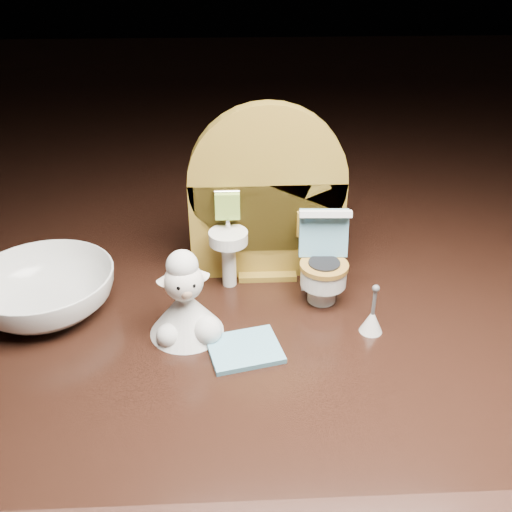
{
  "coord_description": "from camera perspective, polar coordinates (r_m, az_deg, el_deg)",
  "views": [
    {
      "loc": [
        -0.03,
        -0.36,
        0.27
      ],
      "look_at": [
        -0.01,
        0.02,
        0.05
      ],
      "focal_mm": 40.0,
      "sensor_mm": 36.0,
      "label": 1
    }
  ],
  "objects": [
    {
      "name": "backdrop_panel",
      "position": [
        0.47,
        1.05,
        5.14
      ],
      "size": [
        0.13,
        0.05,
        0.15
      ],
      "color": "olive",
      "rests_on": "ground"
    },
    {
      "name": "toy_toilet",
      "position": [
        0.46,
        6.66,
        -0.98
      ],
      "size": [
        0.04,
        0.05,
        0.08
      ],
      "rotation": [
        0.0,
        0.0,
        -0.05
      ],
      "color": "white",
      "rests_on": "ground"
    },
    {
      "name": "bath_mat",
      "position": [
        0.42,
        -1.15,
        -9.3
      ],
      "size": [
        0.06,
        0.05,
        0.0
      ],
      "primitive_type": "cube",
      "rotation": [
        0.0,
        0.0,
        0.23
      ],
      "color": "#62A0BA",
      "rests_on": "ground"
    },
    {
      "name": "toilet_brush",
      "position": [
        0.44,
        11.52,
        -6.23
      ],
      "size": [
        0.02,
        0.02,
        0.04
      ],
      "color": "white",
      "rests_on": "ground"
    },
    {
      "name": "plush_lamb",
      "position": [
        0.42,
        -7.03,
        -4.96
      ],
      "size": [
        0.06,
        0.06,
        0.07
      ],
      "rotation": [
        0.0,
        0.0,
        0.22
      ],
      "color": "silver",
      "rests_on": "ground"
    },
    {
      "name": "ceramic_bowl",
      "position": [
        0.48,
        -20.35,
        -3.38
      ],
      "size": [
        0.12,
        0.12,
        0.03
      ],
      "primitive_type": "imported",
      "rotation": [
        0.0,
        0.0,
        -0.11
      ],
      "color": "white",
      "rests_on": "ground"
    }
  ]
}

